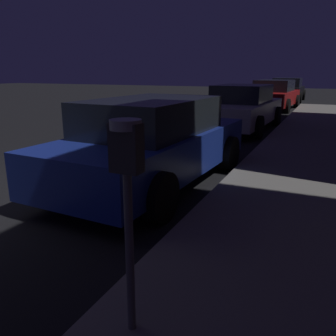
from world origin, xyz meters
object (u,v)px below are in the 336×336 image
parking_meter (127,177)px  car_silver (242,108)px  car_red (274,95)px  car_black (287,90)px  car_blue (153,142)px

parking_meter → car_silver: bearing=99.0°
car_red → car_black: 5.58m
car_red → car_blue: bearing=-90.0°
car_red → parking_meter: bearing=-84.7°
parking_meter → car_silver: 9.87m
car_silver → car_black: 12.41m
car_blue → car_silver: bearing=90.0°
car_blue → parking_meter: bearing=-65.5°
parking_meter → car_blue: size_ratio=0.32×
parking_meter → car_red: size_ratio=0.31×
car_silver → car_black: (-0.00, 12.41, 0.00)m
car_red → car_black: bearing=90.0°
car_silver → car_black: same height
car_silver → car_blue: bearing=-90.0°
parking_meter → car_silver: size_ratio=0.31×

